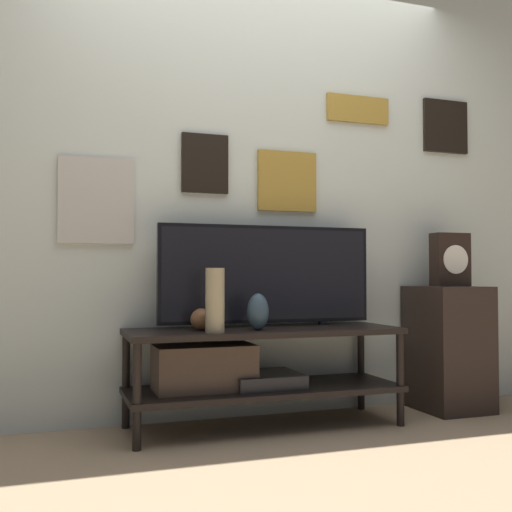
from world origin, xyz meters
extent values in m
plane|color=#997F60|center=(0.00, 0.00, 0.00)|extent=(12.00, 12.00, 0.00)
cube|color=beige|center=(0.00, 0.57, 1.35)|extent=(6.40, 0.06, 2.70)
cube|color=#B7B2A8|center=(-0.83, 0.53, 1.17)|extent=(0.38, 0.02, 0.45)
cube|color=#2D2D33|center=(-0.83, 0.52, 1.17)|extent=(0.35, 0.01, 0.41)
cube|color=olive|center=(0.69, 0.53, 1.79)|extent=(0.41, 0.02, 0.16)
cube|color=slate|center=(0.69, 0.52, 1.79)|extent=(0.37, 0.01, 0.13)
cube|color=olive|center=(0.23, 0.53, 1.33)|extent=(0.36, 0.02, 0.35)
cube|color=white|center=(0.23, 0.52, 1.33)|extent=(0.32, 0.01, 0.31)
cube|color=black|center=(1.32, 0.53, 1.73)|extent=(0.32, 0.02, 0.34)
cube|color=white|center=(1.32, 0.52, 1.73)|extent=(0.28, 0.01, 0.30)
cube|color=black|center=(-0.26, 0.53, 1.40)|extent=(0.26, 0.02, 0.33)
cube|color=beige|center=(-0.26, 0.52, 1.40)|extent=(0.23, 0.01, 0.29)
cube|color=black|center=(0.00, 0.28, 0.49)|extent=(1.42, 0.48, 0.03)
cube|color=black|center=(0.00, 0.28, 0.19)|extent=(1.42, 0.48, 0.03)
cylinder|color=black|center=(-0.68, 0.07, 0.25)|extent=(0.04, 0.04, 0.51)
cylinder|color=black|center=(0.68, 0.07, 0.25)|extent=(0.04, 0.04, 0.51)
cylinder|color=black|center=(-0.68, 0.49, 0.25)|extent=(0.04, 0.04, 0.51)
cylinder|color=black|center=(0.68, 0.49, 0.25)|extent=(0.04, 0.04, 0.51)
cube|color=black|center=(0.00, 0.28, 0.24)|extent=(0.36, 0.33, 0.07)
cube|color=#47382D|center=(-0.32, 0.28, 0.32)|extent=(0.50, 0.26, 0.23)
cylinder|color=black|center=(-0.27, 0.39, 0.52)|extent=(0.05, 0.05, 0.02)
cylinder|color=black|center=(0.38, 0.39, 0.52)|extent=(0.05, 0.05, 0.02)
cube|color=black|center=(0.06, 0.39, 0.79)|extent=(1.19, 0.04, 0.52)
cube|color=black|center=(0.06, 0.37, 0.79)|extent=(1.16, 0.01, 0.49)
ellipsoid|color=#2D4251|center=(-0.07, 0.19, 0.60)|extent=(0.11, 0.10, 0.18)
cylinder|color=tan|center=(-0.30, 0.14, 0.66)|extent=(0.09, 0.09, 0.31)
sphere|color=brown|center=(-0.34, 0.26, 0.56)|extent=(0.11, 0.11, 0.11)
cube|color=black|center=(1.16, 0.31, 0.36)|extent=(0.37, 0.42, 0.72)
cube|color=black|center=(1.21, 0.35, 0.88)|extent=(0.23, 0.10, 0.32)
cylinder|color=white|center=(1.21, 0.29, 0.88)|extent=(0.17, 0.01, 0.17)
camera|label=1|loc=(-1.05, -2.66, 0.78)|focal=42.00mm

